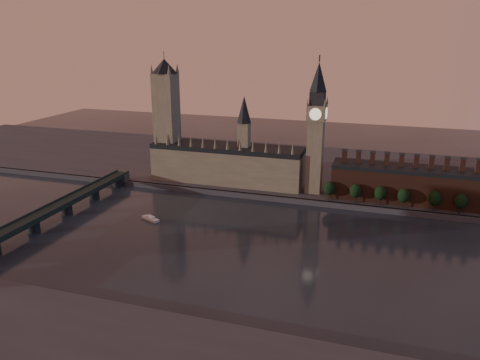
# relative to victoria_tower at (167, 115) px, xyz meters

# --- Properties ---
(ground) EXTENTS (900.00, 900.00, 0.00)m
(ground) POSITION_rel_victoria_tower_xyz_m (120.00, -115.00, -59.09)
(ground) COLOR black
(ground) RESTS_ON ground
(north_bank) EXTENTS (900.00, 182.00, 4.00)m
(north_bank) POSITION_rel_victoria_tower_xyz_m (120.00, 63.04, -57.09)
(north_bank) COLOR #404145
(north_bank) RESTS_ON ground
(palace_of_westminster) EXTENTS (130.00, 30.30, 74.00)m
(palace_of_westminster) POSITION_rel_victoria_tower_xyz_m (55.59, -0.09, -37.46)
(palace_of_westminster) COLOR gray
(palace_of_westminster) RESTS_ON north_bank
(victoria_tower) EXTENTS (24.00, 24.00, 108.00)m
(victoria_tower) POSITION_rel_victoria_tower_xyz_m (0.00, 0.00, 0.00)
(victoria_tower) COLOR gray
(victoria_tower) RESTS_ON north_bank
(big_ben) EXTENTS (15.00, 15.00, 107.00)m
(big_ben) POSITION_rel_victoria_tower_xyz_m (130.00, -5.00, -2.26)
(big_ben) COLOR gray
(big_ben) RESTS_ON north_bank
(chimney_block) EXTENTS (110.00, 25.00, 37.00)m
(chimney_block) POSITION_rel_victoria_tower_xyz_m (200.00, -5.00, -41.27)
(chimney_block) COLOR #4D2A1D
(chimney_block) RESTS_ON north_bank
(embankment_tree_0) EXTENTS (8.60, 8.60, 14.88)m
(embankment_tree_0) POSITION_rel_victoria_tower_xyz_m (144.63, -20.79, -45.62)
(embankment_tree_0) COLOR black
(embankment_tree_0) RESTS_ON north_bank
(embankment_tree_1) EXTENTS (8.60, 8.60, 14.88)m
(embankment_tree_1) POSITION_rel_victoria_tower_xyz_m (164.10, -21.07, -45.62)
(embankment_tree_1) COLOR black
(embankment_tree_1) RESTS_ON north_bank
(embankment_tree_2) EXTENTS (8.60, 8.60, 14.88)m
(embankment_tree_2) POSITION_rel_victoria_tower_xyz_m (181.99, -20.59, -45.62)
(embankment_tree_2) COLOR black
(embankment_tree_2) RESTS_ON north_bank
(embankment_tree_3) EXTENTS (8.60, 8.60, 14.88)m
(embankment_tree_3) POSITION_rel_victoria_tower_xyz_m (198.26, -21.32, -45.62)
(embankment_tree_3) COLOR black
(embankment_tree_3) RESTS_ON north_bank
(embankment_tree_4) EXTENTS (8.60, 8.60, 14.88)m
(embankment_tree_4) POSITION_rel_victoria_tower_xyz_m (219.37, -20.82, -45.62)
(embankment_tree_4) COLOR black
(embankment_tree_4) RESTS_ON north_bank
(embankment_tree_5) EXTENTS (8.60, 8.60, 14.88)m
(embankment_tree_5) POSITION_rel_victoria_tower_xyz_m (236.67, -20.93, -45.62)
(embankment_tree_5) COLOR black
(embankment_tree_5) RESTS_ON north_bank
(westminster_bridge) EXTENTS (14.00, 200.00, 11.55)m
(westminster_bridge) POSITION_rel_victoria_tower_xyz_m (-35.00, -117.70, -51.65)
(westminster_bridge) COLOR black
(westminster_bridge) RESTS_ON ground
(river_boat) EXTENTS (15.32, 9.77, 2.97)m
(river_boat) POSITION_rel_victoria_tower_xyz_m (28.63, -89.78, -57.95)
(river_boat) COLOR silver
(river_boat) RESTS_ON ground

